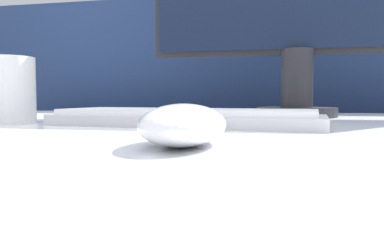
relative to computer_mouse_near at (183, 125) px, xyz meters
name	(u,v)px	position (x,y,z in m)	size (l,w,h in m)	color
partition_panel	(264,169)	(0.06, 0.87, -0.20)	(5.00, 0.03, 1.09)	navy
computer_mouse_near	(183,125)	(0.00, 0.00, 0.00)	(0.08, 0.13, 0.04)	white
keyboard	(186,117)	(-0.05, 0.23, -0.01)	(0.41, 0.18, 0.02)	silver
mug	(11,90)	(-0.33, 0.21, 0.03)	(0.07, 0.07, 0.10)	white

